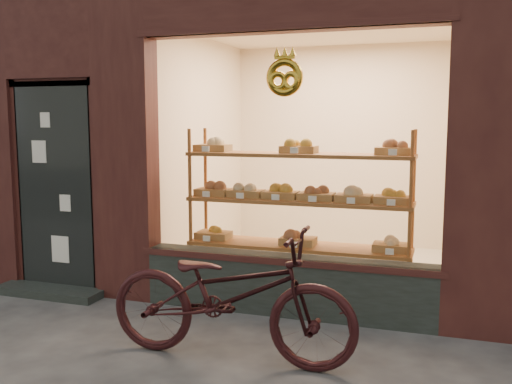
% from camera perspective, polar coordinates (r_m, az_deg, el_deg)
% --- Properties ---
extents(display_shelf, '(2.20, 0.45, 1.70)m').
position_cam_1_polar(display_shelf, '(5.60, 4.25, -2.31)').
color(display_shelf, brown).
rests_on(display_shelf, ground).
extents(bicycle, '(1.93, 0.71, 1.00)m').
position_cam_1_polar(bicycle, '(4.29, -2.61, -10.22)').
color(bicycle, black).
rests_on(bicycle, ground).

